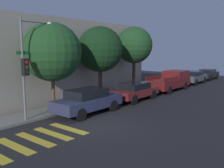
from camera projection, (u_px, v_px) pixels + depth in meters
The scene contains 13 objects.
ground_plane at pixel (97, 126), 13.08m from camera, with size 60.00×60.00×0.00m, color black.
sidewalk at pixel (48, 112), 15.65m from camera, with size 26.00×1.89×0.14m, color slate.
building_row at pixel (9, 61), 17.93m from camera, with size 26.00×6.00×6.22m, color #A89E8E.
crosswalk at pixel (35, 139), 11.11m from camera, with size 4.36×2.60×0.00m.
traffic_light_pole at pixel (30, 57), 13.46m from camera, with size 2.33×0.56×5.60m.
sedan_near_corner at pixel (88, 101), 15.42m from camera, with size 4.65×1.86×1.55m.
sedan_middle at pixel (135, 91), 19.44m from camera, with size 4.40×1.87×1.41m.
pickup_truck at pixel (170, 81), 24.20m from camera, with size 5.60×2.05×1.82m.
sedan_far_end at pixel (193, 77), 28.72m from camera, with size 4.35×1.87×1.46m.
sedan_tail_of_row at pixel (208, 74), 32.64m from camera, with size 4.32×1.75×1.36m.
tree_near_corner at pixel (52, 52), 15.18m from camera, with size 3.60×3.60×5.62m.
tree_midblock at pixel (100, 49), 18.57m from camera, with size 3.39×3.39×5.66m.
tree_far_end at pixel (134, 45), 22.00m from camera, with size 3.21×3.21×5.93m.
Camera 1 is at (-9.33, -8.57, 4.01)m, focal length 40.00 mm.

